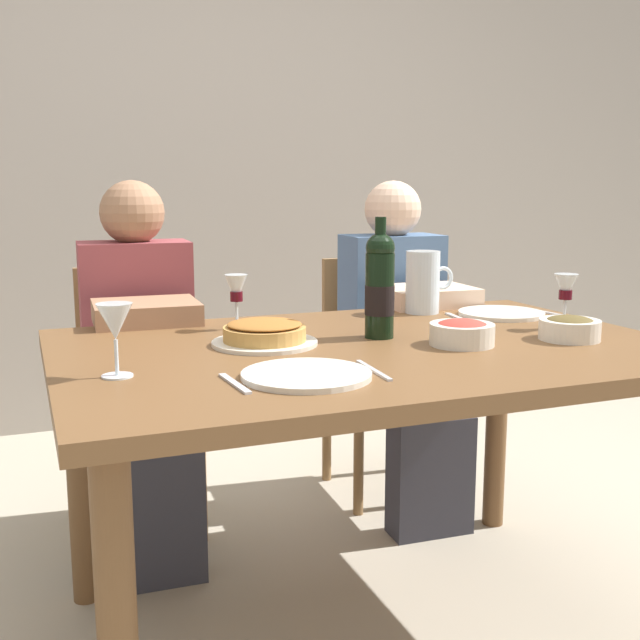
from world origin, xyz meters
TOP-DOWN VIEW (x-y plane):
  - ground_plane at (0.00, 0.00)m, footprint 8.00×8.00m
  - back_wall at (0.00, 2.08)m, footprint 8.00×0.10m
  - dining_table at (0.00, 0.00)m, footprint 1.50×1.00m
  - wine_bottle at (0.06, 0.07)m, footprint 0.08×0.08m
  - water_pitcher at (0.35, 0.37)m, footprint 0.16×0.10m
  - baked_tart at (-0.24, 0.09)m, footprint 0.26×0.26m
  - salad_bowl at (0.21, -0.09)m, footprint 0.16×0.16m
  - olive_bowl at (0.49, -0.13)m, footprint 0.15×0.15m
  - wine_glass_left_diner at (-0.62, -0.11)m, footprint 0.07×0.07m
  - wine_glass_right_diner at (-0.25, 0.31)m, footprint 0.06×0.06m
  - wine_glass_centre at (0.58, -0.00)m, footprint 0.06×0.06m
  - dinner_plate_left_setting at (-0.26, -0.25)m, footprint 0.27×0.27m
  - dinner_plate_right_setting at (0.55, 0.24)m, footprint 0.25×0.25m
  - fork_left_setting at (-0.41, -0.25)m, footprint 0.02×0.16m
  - knife_left_setting at (-0.11, -0.25)m, footprint 0.02×0.18m
  - knife_right_setting at (0.70, 0.24)m, footprint 0.03×0.18m
  - spoon_right_setting at (0.40, 0.24)m, footprint 0.04×0.16m
  - chair_left at (-0.45, 0.91)m, footprint 0.42×0.42m
  - diner_left at (-0.45, 0.67)m, footprint 0.35×0.51m
  - chair_right at (0.45, 0.90)m, footprint 0.42×0.42m
  - diner_right at (0.44, 0.66)m, footprint 0.35×0.52m

SIDE VIEW (x-z plane):
  - ground_plane at x=0.00m, z-range 0.00..0.00m
  - chair_left at x=-0.45m, z-range 0.06..0.93m
  - chair_right at x=0.45m, z-range 0.06..0.93m
  - diner_left at x=-0.45m, z-range 0.04..1.20m
  - diner_right at x=0.44m, z-range 0.04..1.20m
  - dining_table at x=0.00m, z-range 0.29..1.05m
  - fork_left_setting at x=-0.41m, z-range 0.76..0.76m
  - knife_left_setting at x=-0.11m, z-range 0.76..0.76m
  - knife_right_setting at x=0.70m, z-range 0.76..0.76m
  - spoon_right_setting at x=0.40m, z-range 0.76..0.76m
  - dinner_plate_left_setting at x=-0.26m, z-range 0.76..0.77m
  - dinner_plate_right_setting at x=0.55m, z-range 0.76..0.77m
  - baked_tart at x=-0.24m, z-range 0.76..0.82m
  - olive_bowl at x=0.49m, z-range 0.76..0.82m
  - salad_bowl at x=0.21m, z-range 0.76..0.82m
  - water_pitcher at x=0.35m, z-range 0.75..0.94m
  - wine_glass_right_diner at x=-0.25m, z-range 0.79..0.94m
  - wine_glass_centre at x=0.58m, z-range 0.79..0.94m
  - wine_glass_left_diner at x=-0.62m, z-range 0.79..0.94m
  - wine_bottle at x=0.06m, z-range 0.74..1.05m
  - back_wall at x=0.00m, z-range 0.00..2.80m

